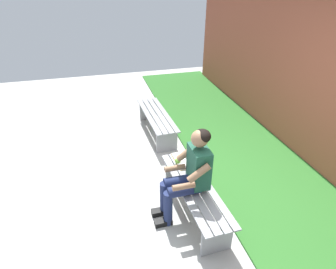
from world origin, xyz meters
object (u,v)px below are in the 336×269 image
(bench_far, at_px, (157,119))
(person_seated, at_px, (189,173))
(bench_near, at_px, (195,193))
(apple, at_px, (178,161))
(book_open, at_px, (181,161))

(bench_far, relative_size, person_seated, 1.28)
(bench_near, relative_size, apple, 19.22)
(bench_far, distance_m, apple, 1.61)
(person_seated, distance_m, apple, 0.58)
(bench_far, height_order, apple, apple)
(bench_near, height_order, bench_far, same)
(person_seated, bearing_deg, bench_far, -2.62)
(bench_near, xyz_separation_m, person_seated, (-0.02, 0.10, 0.35))
(bench_near, relative_size, book_open, 3.73)
(bench_near, distance_m, person_seated, 0.36)
(bench_near, relative_size, bench_far, 1.00)
(person_seated, height_order, apple, person_seated)
(bench_far, distance_m, person_seated, 2.18)
(person_seated, bearing_deg, bench_near, -77.62)
(bench_far, relative_size, apple, 19.26)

